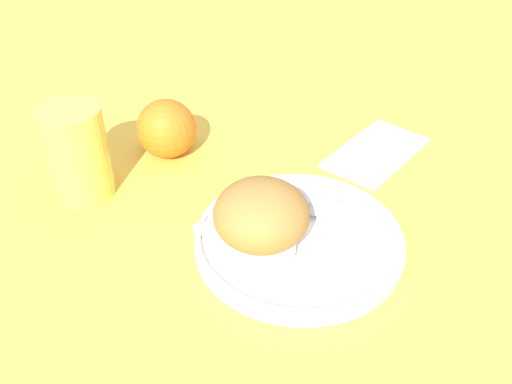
% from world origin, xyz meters
% --- Properties ---
extents(ground_plane, '(3.00, 3.00, 0.00)m').
position_xyz_m(ground_plane, '(0.00, 0.00, 0.00)').
color(ground_plane, gold).
extents(plate, '(0.22, 0.22, 0.02)m').
position_xyz_m(plate, '(0.00, -0.03, 0.01)').
color(plate, white).
rests_on(plate, ground_plane).
extents(muffin, '(0.09, 0.09, 0.08)m').
position_xyz_m(muffin, '(-0.04, -0.01, 0.06)').
color(muffin, silver).
rests_on(muffin, plate).
extents(cream_ramekin, '(0.05, 0.05, 0.02)m').
position_xyz_m(cream_ramekin, '(0.05, -0.02, 0.03)').
color(cream_ramekin, silver).
rests_on(cream_ramekin, plate).
extents(berry_pair, '(0.03, 0.02, 0.02)m').
position_xyz_m(berry_pair, '(-0.00, 0.03, 0.03)').
color(berry_pair, maroon).
rests_on(berry_pair, plate).
extents(butter_knife, '(0.16, 0.09, 0.00)m').
position_xyz_m(butter_knife, '(0.01, 0.02, 0.02)').
color(butter_knife, silver).
rests_on(butter_knife, plate).
extents(orange_fruit, '(0.08, 0.08, 0.08)m').
position_xyz_m(orange_fruit, '(0.04, 0.21, 0.04)').
color(orange_fruit, orange).
rests_on(orange_fruit, ground_plane).
extents(juice_glass, '(0.07, 0.07, 0.11)m').
position_xyz_m(juice_glass, '(-0.08, 0.23, 0.06)').
color(juice_glass, '#EAD14C').
rests_on(juice_glass, ground_plane).
extents(folded_napkin, '(0.15, 0.08, 0.01)m').
position_xyz_m(folded_napkin, '(0.21, 0.00, 0.00)').
color(folded_napkin, white).
rests_on(folded_napkin, ground_plane).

